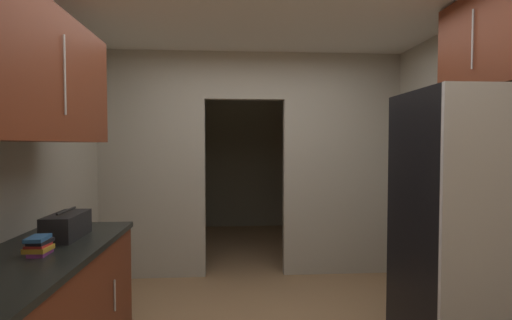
% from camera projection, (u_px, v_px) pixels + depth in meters
% --- Properties ---
extents(kitchen_overhead_slab, '(3.85, 7.54, 0.06)m').
position_uv_depth(kitchen_overhead_slab, '(261.00, 13.00, 3.11)').
color(kitchen_overhead_slab, silver).
extents(kitchen_partition, '(3.45, 0.12, 2.57)m').
position_uv_depth(kitchen_partition, '(254.00, 159.00, 4.39)').
color(kitchen_partition, '#ADA899').
rests_on(kitchen_partition, ground).
extents(adjoining_room_shell, '(3.45, 2.74, 2.57)m').
position_uv_depth(adjoining_room_shell, '(245.00, 159.00, 6.26)').
color(adjoining_room_shell, gray).
rests_on(adjoining_room_shell, ground).
extents(refrigerator, '(0.81, 0.75, 1.86)m').
position_uv_depth(refrigerator, '(470.00, 234.00, 2.48)').
color(refrigerator, black).
rests_on(refrigerator, ground).
extents(upper_cabinet_counterside, '(0.36, 1.59, 0.77)m').
position_uv_depth(upper_cabinet_counterside, '(32.00, 75.00, 2.18)').
color(upper_cabinet_counterside, maroon).
extents(upper_cabinet_fridgeside, '(0.36, 0.89, 0.66)m').
position_uv_depth(upper_cabinet_fridgeside, '(498.00, 40.00, 2.54)').
color(upper_cabinet_fridgeside, maroon).
extents(boombox, '(0.20, 0.40, 0.19)m').
position_uv_depth(boombox, '(66.00, 226.00, 2.57)').
color(boombox, black).
rests_on(boombox, lower_cabinet_run).
extents(book_stack, '(0.13, 0.16, 0.11)m').
position_uv_depth(book_stack, '(39.00, 246.00, 2.17)').
color(book_stack, '#8C3893').
rests_on(book_stack, lower_cabinet_run).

